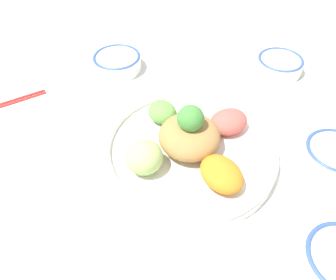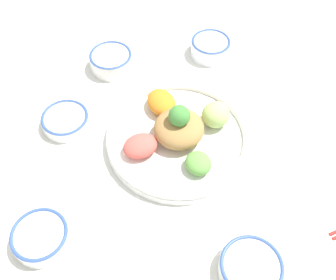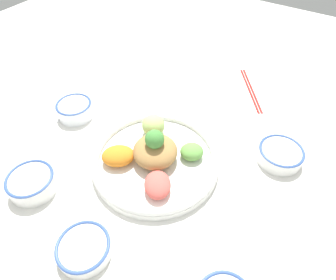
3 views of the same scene
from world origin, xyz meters
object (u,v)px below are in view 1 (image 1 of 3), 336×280
Objects in this scene: rice_bowl_blue at (117,62)px; sauce_bowl_dark at (280,64)px; rice_bowl_plain at (335,154)px; salad_platter at (189,146)px.

sauce_bowl_dark is (0.40, 0.03, -0.00)m from rice_bowl_blue.
sauce_bowl_dark is 0.99× the size of rice_bowl_plain.
salad_platter is at bearing -125.35° from sauce_bowl_dark.
rice_bowl_plain is at bearing 2.34° from salad_platter.
rice_bowl_blue reaches higher than rice_bowl_plain.
salad_platter reaches higher than sauce_bowl_dark.
sauce_bowl_dark is 0.29m from rice_bowl_plain.
salad_platter is 2.97× the size of rice_bowl_plain.
rice_bowl_plain is (0.06, -0.29, -0.00)m from sauce_bowl_dark.
salad_platter is 0.27m from rice_bowl_plain.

